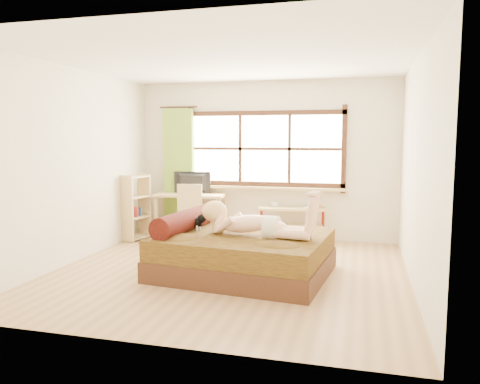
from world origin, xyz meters
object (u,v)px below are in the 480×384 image
(woman, at_px, (254,211))
(bed, at_px, (240,252))
(kitten, at_px, (193,221))
(bookshelf, at_px, (136,207))
(desk, at_px, (191,199))
(pipe_shelf, at_px, (293,217))
(chair, at_px, (188,210))

(woman, bearing_deg, bed, 170.90)
(woman, xyz_separation_m, kitten, (-0.87, 0.15, -0.19))
(kitten, bearing_deg, bed, -1.64)
(bookshelf, bearing_deg, desk, 43.46)
(bookshelf, bearing_deg, woman, -19.72)
(woman, height_order, bookshelf, woman)
(bed, xyz_separation_m, desk, (-1.42, 2.00, 0.38))
(bed, distance_m, desk, 2.48)
(bed, bearing_deg, pipe_shelf, 86.51)
(woman, xyz_separation_m, bookshelf, (-2.44, 1.58, -0.27))
(kitten, relative_size, pipe_shelf, 0.27)
(bed, height_order, bookshelf, bookshelf)
(woman, bearing_deg, desk, 134.65)
(kitten, bearing_deg, pipe_shelf, 69.27)
(woman, xyz_separation_m, pipe_shelf, (0.17, 2.18, -0.42))
(bed, relative_size, woman, 1.55)
(pipe_shelf, bearing_deg, bookshelf, -175.93)
(chair, height_order, pipe_shelf, chair)
(kitten, xyz_separation_m, bookshelf, (-1.57, 1.43, -0.08))
(chair, distance_m, bookshelf, 0.92)
(bed, bearing_deg, woman, -9.10)
(woman, distance_m, kitten, 0.90)
(bed, xyz_separation_m, pipe_shelf, (0.37, 2.12, 0.13))
(desk, bearing_deg, chair, -81.39)
(chair, height_order, bookshelf, bookshelf)
(pipe_shelf, bearing_deg, kitten, -125.96)
(kitten, bearing_deg, woman, -3.40)
(desk, height_order, pipe_shelf, desk)
(bed, height_order, desk, bed)
(desk, relative_size, bookshelf, 1.14)
(woman, relative_size, bookshelf, 1.31)
(kitten, height_order, bookshelf, bookshelf)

